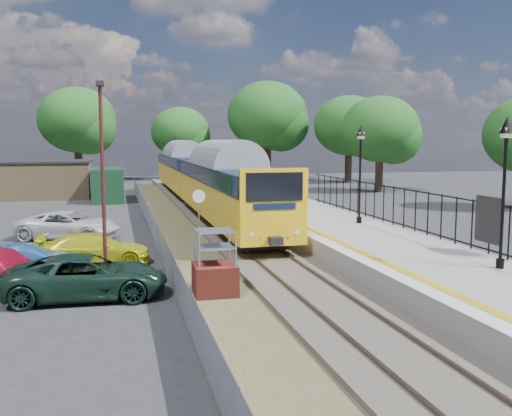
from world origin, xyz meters
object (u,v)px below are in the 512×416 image
object	(u,v)px
car_blue	(25,264)
car_yellow	(95,249)
train	(199,174)
car_white	(68,225)
car_green	(87,277)
victorian_lamp_south	(505,157)
victorian_lamp_north	(360,151)
carpark_lamp	(103,171)
speed_sign	(199,210)
brick_plinth	(215,264)

from	to	relation	value
car_blue	car_yellow	world-z (taller)	car_blue
train	car_white	xyz separation A→B (m)	(-8.18, -12.47, -1.66)
car_green	car_blue	bearing A→B (deg)	41.08
victorian_lamp_south	car_green	size ratio (longest dim) A/B	0.95
victorian_lamp_south	car_yellow	bearing A→B (deg)	147.73
victorian_lamp_north	car_green	bearing A→B (deg)	-149.47
carpark_lamp	speed_sign	bearing A→B (deg)	52.27
brick_plinth	car_white	distance (m)	12.92
brick_plinth	car_yellow	bearing A→B (deg)	124.15
brick_plinth	carpark_lamp	world-z (taller)	carpark_lamp
car_yellow	train	bearing A→B (deg)	-16.88
car_blue	brick_plinth	bearing A→B (deg)	-123.76
car_yellow	car_green	bearing A→B (deg)	-178.20
car_green	car_yellow	distance (m)	4.87
brick_plinth	speed_sign	size ratio (longest dim) A/B	0.77
victorian_lamp_south	car_blue	distance (m)	15.89
train	car_green	world-z (taller)	train
speed_sign	victorian_lamp_north	bearing A→B (deg)	-0.90
carpark_lamp	car_white	bearing A→B (deg)	100.82
victorian_lamp_south	car_white	bearing A→B (deg)	134.33
speed_sign	car_yellow	distance (m)	4.56
car_green	victorian_lamp_north	bearing A→B (deg)	-57.66
victorian_lamp_north	train	size ratio (longest dim) A/B	0.11
car_green	car_white	world-z (taller)	car_white
speed_sign	carpark_lamp	size ratio (longest dim) A/B	0.41
victorian_lamp_south	victorian_lamp_north	world-z (taller)	same
speed_sign	car_blue	distance (m)	7.41
speed_sign	carpark_lamp	xyz separation A→B (m)	(-3.77, -4.88, 1.95)
brick_plinth	carpark_lamp	distance (m)	4.69
car_green	car_white	xyz separation A→B (m)	(-1.37, 11.15, 0.01)
car_white	car_blue	bearing A→B (deg)	-165.70
brick_plinth	car_blue	size ratio (longest dim) A/B	0.56
car_yellow	car_white	size ratio (longest dim) A/B	0.86
train	car_blue	world-z (taller)	train
victorian_lamp_north	train	distance (m)	17.42
train	speed_sign	bearing A→B (deg)	-98.09
speed_sign	car_yellow	bearing A→B (deg)	-173.62
carpark_lamp	car_blue	distance (m)	4.42
victorian_lamp_south	car_blue	size ratio (longest dim) A/B	1.22
victorian_lamp_north	carpark_lamp	size ratio (longest dim) A/B	0.69
victorian_lamp_north	speed_sign	size ratio (longest dim) A/B	1.67
speed_sign	car_blue	size ratio (longest dim) A/B	0.73
victorian_lamp_north	train	bearing A→B (deg)	107.82
victorian_lamp_north	car_yellow	xyz separation A→B (m)	(-12.03, -2.28, -3.69)
speed_sign	car_blue	world-z (taller)	speed_sign
speed_sign	victorian_lamp_south	bearing A→B (deg)	-57.03
victorian_lamp_north	carpark_lamp	xyz separation A→B (m)	(-11.57, -5.99, -0.49)
victorian_lamp_north	victorian_lamp_south	bearing A→B (deg)	-88.85
car_white	victorian_lamp_north	bearing A→B (deg)	-87.07
train	carpark_lamp	distance (m)	23.38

